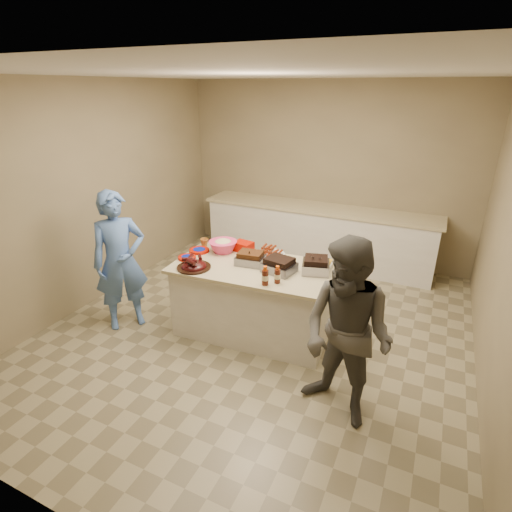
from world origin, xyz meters
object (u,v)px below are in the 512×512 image
at_px(island, 254,331).
at_px(mustard_bottle, 244,259).
at_px(guest_gray, 339,413).
at_px(bbq_bottle_a, 265,285).
at_px(roasting_pan, 315,272).
at_px(coleslaw_bowl, 223,252).
at_px(rib_platter, 194,268).
at_px(guest_blue, 129,323).
at_px(bbq_bottle_b, 277,283).
at_px(plastic_cup, 205,246).

relative_size(island, mustard_bottle, 13.28).
bearing_deg(mustard_bottle, guest_gray, -34.50).
bearing_deg(mustard_bottle, bbq_bottle_a, -45.33).
bearing_deg(roasting_pan, coleslaw_bowl, 160.91).
height_order(island, roasting_pan, roasting_pan).
xyz_separation_m(island, guest_gray, (1.19, -0.82, 0.00)).
bearing_deg(bbq_bottle_a, rib_platter, 177.64).
bearing_deg(rib_platter, mustard_bottle, 50.28).
xyz_separation_m(coleslaw_bowl, guest_blue, (-0.92, -0.69, -0.82)).
xyz_separation_m(bbq_bottle_a, bbq_bottle_b, (0.09, 0.09, 0.00)).
bearing_deg(mustard_bottle, roasting_pan, 0.61).
xyz_separation_m(roasting_pan, mustard_bottle, (-0.83, -0.01, 0.00)).
bearing_deg(roasting_pan, guest_blue, -178.84).
distance_m(bbq_bottle_b, guest_blue, 1.98).
height_order(island, bbq_bottle_a, bbq_bottle_a).
height_order(coleslaw_bowl, bbq_bottle_a, coleslaw_bowl).
height_order(mustard_bottle, plastic_cup, mustard_bottle).
xyz_separation_m(island, guest_blue, (-1.42, -0.48, 0.00)).
distance_m(bbq_bottle_a, bbq_bottle_b, 0.13).
bearing_deg(plastic_cup, guest_gray, -28.85).
distance_m(roasting_pan, coleslaw_bowl, 1.14).
bearing_deg(rib_platter, island, 28.91).
xyz_separation_m(bbq_bottle_b, guest_blue, (-1.79, -0.22, -0.82)).
relative_size(island, bbq_bottle_a, 8.87).
bearing_deg(coleslaw_bowl, guest_gray, -31.36).
relative_size(roasting_pan, bbq_bottle_b, 1.52).
height_order(rib_platter, bbq_bottle_b, bbq_bottle_b).
distance_m(island, mustard_bottle, 0.85).
bearing_deg(roasting_pan, bbq_bottle_b, -139.37).
bearing_deg(roasting_pan, rib_platter, -174.87).
bearing_deg(rib_platter, guest_gray, -16.19).
height_order(coleslaw_bowl, plastic_cup, coleslaw_bowl).
distance_m(roasting_pan, bbq_bottle_a, 0.60).
bearing_deg(rib_platter, bbq_bottle_a, -2.36).
xyz_separation_m(coleslaw_bowl, mustard_bottle, (0.31, -0.08, 0.00)).
relative_size(island, rib_platter, 4.80).
distance_m(bbq_bottle_b, plastic_cup, 1.28).
bearing_deg(bbq_bottle_b, plastic_cup, 155.50).
xyz_separation_m(roasting_pan, guest_blue, (-2.06, -0.62, -0.82)).
height_order(roasting_pan, bbq_bottle_b, bbq_bottle_b).
distance_m(roasting_pan, plastic_cup, 1.43).
relative_size(rib_platter, roasting_pan, 1.32).
xyz_separation_m(plastic_cup, guest_blue, (-0.63, -0.75, -0.82)).
bearing_deg(bbq_bottle_a, guest_gray, -27.45).
relative_size(bbq_bottle_a, bbq_bottle_b, 1.09).
xyz_separation_m(rib_platter, bbq_bottle_a, (0.84, -0.03, 0.00)).
bearing_deg(rib_platter, guest_blue, -169.08).
relative_size(island, guest_gray, 1.09).
bearing_deg(plastic_cup, island, -19.23).
bearing_deg(guest_gray, bbq_bottle_a, 174.31).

